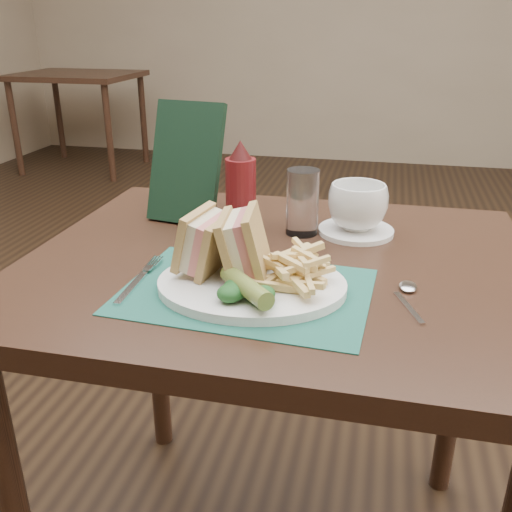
{
  "coord_description": "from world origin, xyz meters",
  "views": [
    {
      "loc": [
        0.18,
        -1.43,
        1.15
      ],
      "look_at": [
        -0.01,
        -0.61,
        0.8
      ],
      "focal_mm": 40.0,
      "sensor_mm": 36.0,
      "label": 1
    }
  ],
  "objects_px": {
    "table_bg_left": "(82,122)",
    "plate": "(252,285)",
    "coffee_cup": "(358,207)",
    "drinking_glass": "(302,202)",
    "sandwich_half_b": "(231,242)",
    "ketchup_bottle": "(241,188)",
    "placemat": "(246,291)",
    "table_main": "(274,425)",
    "saucer": "(356,231)",
    "check_presenter": "(186,163)",
    "sandwich_half_a": "(194,240)"
  },
  "relations": [
    {
      "from": "table_bg_left",
      "to": "plate",
      "type": "height_order",
      "value": "plate"
    },
    {
      "from": "coffee_cup",
      "to": "drinking_glass",
      "type": "height_order",
      "value": "drinking_glass"
    },
    {
      "from": "sandwich_half_b",
      "to": "ketchup_bottle",
      "type": "height_order",
      "value": "ketchup_bottle"
    },
    {
      "from": "plate",
      "to": "ketchup_bottle",
      "type": "bearing_deg",
      "value": 101.51
    },
    {
      "from": "placemat",
      "to": "plate",
      "type": "height_order",
      "value": "plate"
    },
    {
      "from": "table_bg_left",
      "to": "coffee_cup",
      "type": "bearing_deg",
      "value": -52.74
    },
    {
      "from": "coffee_cup",
      "to": "ketchup_bottle",
      "type": "xyz_separation_m",
      "value": [
        -0.23,
        -0.05,
        0.04
      ]
    },
    {
      "from": "table_main",
      "to": "ketchup_bottle",
      "type": "relative_size",
      "value": 4.84
    },
    {
      "from": "saucer",
      "to": "coffee_cup",
      "type": "height_order",
      "value": "coffee_cup"
    },
    {
      "from": "placemat",
      "to": "check_presenter",
      "type": "distance_m",
      "value": 0.4
    },
    {
      "from": "placemat",
      "to": "ketchup_bottle",
      "type": "bearing_deg",
      "value": 106.07
    },
    {
      "from": "ketchup_bottle",
      "to": "drinking_glass",
      "type": "bearing_deg",
      "value": 10.31
    },
    {
      "from": "sandwich_half_a",
      "to": "saucer",
      "type": "relative_size",
      "value": 0.69
    },
    {
      "from": "placemat",
      "to": "drinking_glass",
      "type": "distance_m",
      "value": 0.29
    },
    {
      "from": "table_main",
      "to": "sandwich_half_b",
      "type": "distance_m",
      "value": 0.47
    },
    {
      "from": "table_bg_left",
      "to": "coffee_cup",
      "type": "distance_m",
      "value": 3.9
    },
    {
      "from": "sandwich_half_b",
      "to": "coffee_cup",
      "type": "relative_size",
      "value": 0.94
    },
    {
      "from": "plate",
      "to": "sandwich_half_b",
      "type": "height_order",
      "value": "sandwich_half_b"
    },
    {
      "from": "plate",
      "to": "placemat",
      "type": "bearing_deg",
      "value": -147.51
    },
    {
      "from": "plate",
      "to": "sandwich_half_b",
      "type": "bearing_deg",
      "value": 148.24
    },
    {
      "from": "drinking_glass",
      "to": "check_presenter",
      "type": "distance_m",
      "value": 0.26
    },
    {
      "from": "sandwich_half_a",
      "to": "sandwich_half_b",
      "type": "relative_size",
      "value": 0.95
    },
    {
      "from": "check_presenter",
      "to": "plate",
      "type": "bearing_deg",
      "value": -45.81
    },
    {
      "from": "check_presenter",
      "to": "sandwich_half_b",
      "type": "bearing_deg",
      "value": -49.43
    },
    {
      "from": "ketchup_bottle",
      "to": "coffee_cup",
      "type": "bearing_deg",
      "value": 11.44
    },
    {
      "from": "table_bg_left",
      "to": "sandwich_half_a",
      "type": "distance_m",
      "value": 3.99
    },
    {
      "from": "sandwich_half_b",
      "to": "drinking_glass",
      "type": "bearing_deg",
      "value": 66.92
    },
    {
      "from": "saucer",
      "to": "check_presenter",
      "type": "xyz_separation_m",
      "value": [
        -0.36,
        0.01,
        0.12
      ]
    },
    {
      "from": "table_bg_left",
      "to": "coffee_cup",
      "type": "height_order",
      "value": "coffee_cup"
    },
    {
      "from": "table_bg_left",
      "to": "coffee_cup",
      "type": "relative_size",
      "value": 7.71
    },
    {
      "from": "ketchup_bottle",
      "to": "check_presenter",
      "type": "bearing_deg",
      "value": 156.9
    },
    {
      "from": "sandwich_half_a",
      "to": "saucer",
      "type": "xyz_separation_m",
      "value": [
        0.25,
        0.28,
        -0.06
      ]
    },
    {
      "from": "table_main",
      "to": "coffee_cup",
      "type": "height_order",
      "value": "coffee_cup"
    },
    {
      "from": "sandwich_half_a",
      "to": "ketchup_bottle",
      "type": "height_order",
      "value": "ketchup_bottle"
    },
    {
      "from": "placemat",
      "to": "sandwich_half_b",
      "type": "height_order",
      "value": "sandwich_half_b"
    },
    {
      "from": "plate",
      "to": "drinking_glass",
      "type": "height_order",
      "value": "drinking_glass"
    },
    {
      "from": "coffee_cup",
      "to": "check_presenter",
      "type": "relative_size",
      "value": 0.46
    },
    {
      "from": "table_bg_left",
      "to": "drinking_glass",
      "type": "xyz_separation_m",
      "value": [
        2.24,
        -3.11,
        0.44
      ]
    },
    {
      "from": "table_bg_left",
      "to": "ketchup_bottle",
      "type": "relative_size",
      "value": 4.84
    },
    {
      "from": "table_bg_left",
      "to": "plate",
      "type": "bearing_deg",
      "value": -56.94
    },
    {
      "from": "table_bg_left",
      "to": "placemat",
      "type": "bearing_deg",
      "value": -57.08
    },
    {
      "from": "placemat",
      "to": "sandwich_half_b",
      "type": "relative_size",
      "value": 3.53
    },
    {
      "from": "plate",
      "to": "coffee_cup",
      "type": "distance_m",
      "value": 0.34
    },
    {
      "from": "sandwich_half_b",
      "to": "ketchup_bottle",
      "type": "distance_m",
      "value": 0.24
    },
    {
      "from": "table_main",
      "to": "saucer",
      "type": "distance_m",
      "value": 0.43
    },
    {
      "from": "table_main",
      "to": "saucer",
      "type": "height_order",
      "value": "saucer"
    },
    {
      "from": "saucer",
      "to": "ketchup_bottle",
      "type": "bearing_deg",
      "value": -168.56
    },
    {
      "from": "plate",
      "to": "check_presenter",
      "type": "height_order",
      "value": "check_presenter"
    },
    {
      "from": "plate",
      "to": "saucer",
      "type": "bearing_deg",
      "value": 57.84
    },
    {
      "from": "coffee_cup",
      "to": "ketchup_bottle",
      "type": "bearing_deg",
      "value": -168.56
    }
  ]
}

